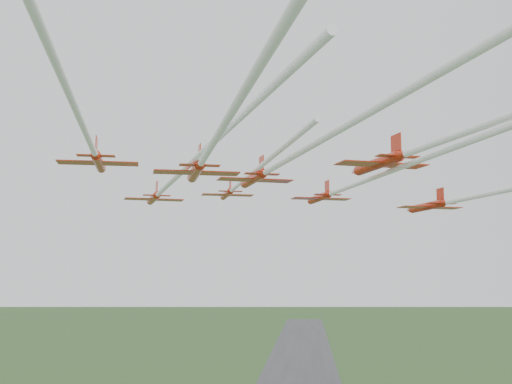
# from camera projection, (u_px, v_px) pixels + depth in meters

# --- Properties ---
(jet_lead) EXTENTS (17.57, 52.67, 2.37)m
(jet_lead) POSITION_uv_depth(u_px,v_px,m) (242.00, 181.00, 85.87)
(jet_lead) COLOR red
(jet_row2_left) EXTENTS (26.40, 64.66, 2.39)m
(jet_row2_left) POSITION_uv_depth(u_px,v_px,m) (176.00, 177.00, 69.13)
(jet_row2_left) COLOR red
(jet_row2_right) EXTENTS (21.74, 61.46, 2.52)m
(jet_row2_right) POSITION_uv_depth(u_px,v_px,m) (365.00, 181.00, 75.81)
(jet_row2_right) COLOR red
(jet_row3_left) EXTENTS (16.32, 51.92, 2.69)m
(jet_row3_left) POSITION_uv_depth(u_px,v_px,m) (89.00, 140.00, 60.84)
(jet_row3_left) COLOR red
(jet_row3_mid) EXTENTS (22.87, 57.42, 2.78)m
(jet_row3_mid) POSITION_uv_depth(u_px,v_px,m) (290.00, 158.00, 65.83)
(jet_row3_mid) COLOR red
(jet_row4_left) EXTENTS (18.96, 58.82, 2.45)m
(jet_row4_left) POSITION_uv_depth(u_px,v_px,m) (217.00, 136.00, 46.11)
(jet_row4_left) COLOR red
(jet_row4_right) EXTENTS (20.24, 46.32, 2.92)m
(jet_row4_right) POSITION_uv_depth(u_px,v_px,m) (428.00, 146.00, 58.93)
(jet_row4_right) COLOR red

